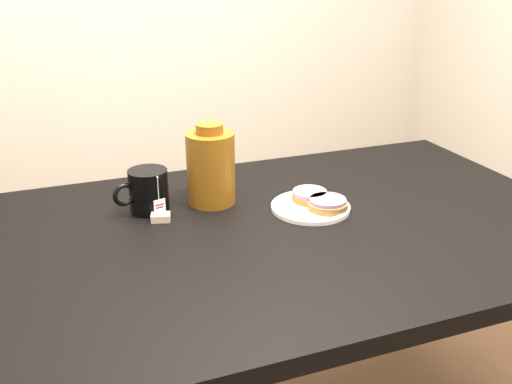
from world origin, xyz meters
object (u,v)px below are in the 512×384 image
table (294,254)px  mug (148,191)px  teabag_pouch (161,217)px  bagel_package (211,167)px  bagel_back (310,196)px  plate (310,206)px  bagel_front (328,204)px

table → mug: 0.39m
mug → teabag_pouch: mug is taller
teabag_pouch → bagel_package: (0.15, 0.07, 0.09)m
bagel_back → teabag_pouch: bagel_back is taller
mug → bagel_package: bagel_package is taller
plate → bagel_package: bagel_package is taller
bagel_back → mug: 0.40m
plate → teabag_pouch: (-0.36, 0.07, 0.00)m
bagel_front → teabag_pouch: (-0.39, 0.10, -0.01)m
bagel_front → mug: mug is taller
bagel_back → teabag_pouch: 0.38m
bagel_package → teabag_pouch: bearing=-155.7°
table → teabag_pouch: size_ratio=31.11×
plate → bagel_front: bearing=-49.5°
bagel_package → table: bearing=-52.5°
mug → bagel_package: (0.16, -0.00, 0.04)m
bagel_package → plate: bearing=-31.3°
table → teabag_pouch: teabag_pouch is taller
table → mug: mug is taller
table → teabag_pouch: (-0.29, 0.13, 0.09)m
bagel_back → bagel_package: (-0.23, 0.10, 0.07)m
mug → bagel_package: size_ratio=0.73×
bagel_back → plate: bearing=-110.6°
table → teabag_pouch: bearing=157.0°
plate → bagel_front: bagel_front is taller
plate → bagel_back: (0.01, 0.03, 0.02)m
teabag_pouch → bagel_front: bearing=-14.3°
mug → bagel_package: 0.17m
plate → mug: mug is taller
bagel_back → bagel_front: same height
plate → teabag_pouch: 0.37m
bagel_back → teabag_pouch: bearing=174.3°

